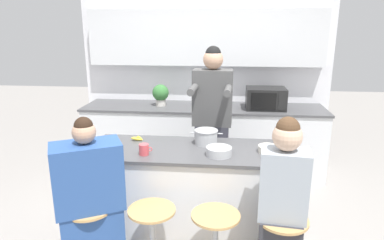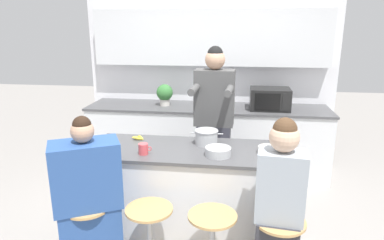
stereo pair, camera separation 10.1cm
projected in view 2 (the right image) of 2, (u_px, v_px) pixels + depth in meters
The scene contains 15 objects.
ground_plane at pixel (191, 238), 3.31m from camera, with size 16.00×16.00×0.00m, color gray.
wall_back at pixel (210, 58), 4.75m from camera, with size 3.48×0.22×2.70m.
back_counter at pixel (207, 139), 4.72m from camera, with size 3.23×0.70×0.93m.
kitchen_island at pixel (191, 195), 3.18m from camera, with size 1.83×0.69×0.92m.
bar_stool_leftmost at pixel (90, 239), 2.72m from camera, with size 0.38×0.38×0.64m.
person_cooking at pixel (214, 130), 3.69m from camera, with size 0.44×0.56×1.79m.
person_wrapped_blanket at pixel (89, 206), 2.65m from camera, with size 0.58×0.48×1.36m.
person_seated_near at pixel (278, 217), 2.46m from camera, with size 0.36×0.30×1.40m.
cooking_pot at pixel (206, 137), 3.17m from camera, with size 0.31×0.22×0.14m.
fruit_bowl at pixel (218, 152), 2.90m from camera, with size 0.22×0.22×0.07m.
mixing_bowl_steel at pixel (268, 150), 2.95m from camera, with size 0.17×0.17×0.06m.
coffee_cup_near at pixel (143, 149), 2.93m from camera, with size 0.12×0.08×0.09m.
banana_bunch at pixel (138, 138), 3.30m from camera, with size 0.13×0.09×0.04m.
microwave at pixel (270, 99), 4.41m from camera, with size 0.50×0.37×0.28m.
potted_plant at pixel (165, 94), 4.63m from camera, with size 0.22×0.22×0.29m.
Camera 2 is at (0.39, -2.85, 1.99)m, focal length 32.00 mm.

